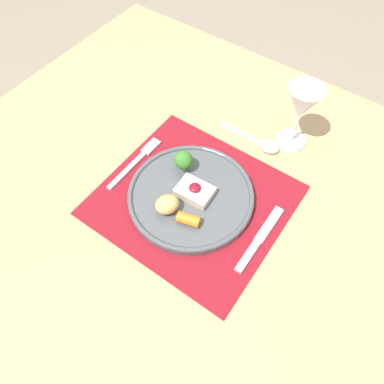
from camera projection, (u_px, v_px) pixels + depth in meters
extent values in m
plane|color=gray|center=(193.00, 304.00, 1.49)|extent=(8.00, 8.00, 0.00)
cube|color=tan|center=(193.00, 204.00, 0.86)|extent=(1.27, 1.10, 0.03)
cylinder|color=tan|center=(149.00, 108.00, 1.58)|extent=(0.06, 0.06, 0.74)
cube|color=maroon|center=(193.00, 200.00, 0.85)|extent=(0.40, 0.37, 0.00)
cylinder|color=#4C5156|center=(192.00, 195.00, 0.85)|extent=(0.29, 0.29, 0.02)
torus|color=#4C5156|center=(192.00, 193.00, 0.84)|extent=(0.29, 0.29, 0.01)
cube|color=beige|center=(194.00, 191.00, 0.83)|extent=(0.08, 0.06, 0.02)
ellipsoid|color=maroon|center=(194.00, 187.00, 0.82)|extent=(0.03, 0.03, 0.01)
cylinder|color=#84B256|center=(184.00, 166.00, 0.87)|extent=(0.01, 0.01, 0.02)
sphere|color=#387A28|center=(183.00, 160.00, 0.85)|extent=(0.04, 0.04, 0.04)
cylinder|color=orange|center=(188.00, 219.00, 0.79)|extent=(0.05, 0.04, 0.02)
ellipsoid|color=tan|center=(167.00, 205.00, 0.80)|extent=(0.06, 0.07, 0.04)
cube|color=silver|center=(127.00, 170.00, 0.89)|extent=(0.01, 0.13, 0.01)
cube|color=silver|center=(151.00, 147.00, 0.93)|extent=(0.02, 0.05, 0.01)
cube|color=silver|center=(248.00, 256.00, 0.77)|extent=(0.02, 0.08, 0.01)
cube|color=silver|center=(269.00, 224.00, 0.81)|extent=(0.02, 0.10, 0.00)
cube|color=silver|center=(241.00, 133.00, 0.96)|extent=(0.12, 0.01, 0.01)
ellipsoid|color=silver|center=(269.00, 146.00, 0.93)|extent=(0.05, 0.04, 0.01)
cylinder|color=white|center=(291.00, 140.00, 0.95)|extent=(0.07, 0.07, 0.01)
cylinder|color=white|center=(294.00, 129.00, 0.91)|extent=(0.01, 0.01, 0.08)
cone|color=white|center=(303.00, 103.00, 0.85)|extent=(0.08, 0.08, 0.08)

